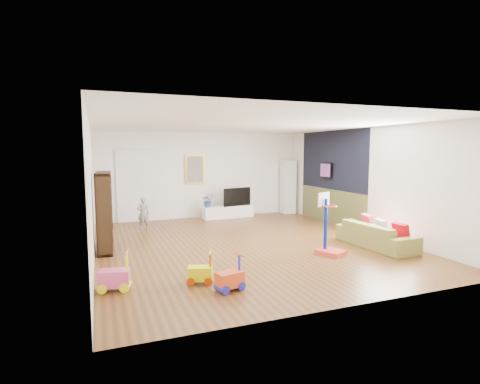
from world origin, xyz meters
name	(u,v)px	position (x,y,z in m)	size (l,w,h in m)	color
floor	(246,244)	(0.00, 0.00, 0.00)	(6.50, 7.50, 0.00)	brown
ceiling	(246,124)	(0.00, 0.00, 2.70)	(6.50, 7.50, 0.00)	white
wall_back	(202,175)	(0.00, 3.75, 1.35)	(6.50, 0.00, 2.70)	white
wall_front	(352,209)	(0.00, -3.75, 1.35)	(6.50, 0.00, 2.70)	white
wall_left	(91,190)	(-3.25, 0.00, 1.35)	(0.00, 7.50, 2.70)	white
wall_right	(364,181)	(3.25, 0.00, 1.35)	(0.00, 7.50, 2.70)	silver
navy_accent	(332,160)	(3.23, 1.40, 1.85)	(0.01, 3.20, 1.70)	black
olive_wainscot	(331,206)	(3.23, 1.40, 0.50)	(0.01, 3.20, 1.00)	brown
doorway	(142,187)	(-1.90, 3.71, 1.05)	(1.45, 0.06, 2.10)	white
painting_back	(195,169)	(-0.25, 3.71, 1.55)	(0.62, 0.06, 0.92)	gold
artwork_right	(326,170)	(3.17, 1.60, 1.55)	(0.04, 0.56, 0.46)	#7F3F8C
media_console	(228,212)	(0.71, 3.35, 0.19)	(1.62, 0.41, 0.38)	white
tall_cabinet	(288,187)	(2.93, 3.48, 0.90)	(0.42, 0.42, 1.81)	white
bookshelf	(104,212)	(-3.02, 0.52, 0.84)	(0.30, 1.15, 1.67)	black
sofa	(376,235)	(2.55, -1.31, 0.27)	(1.86, 0.73, 0.54)	olive
basketball_hoop	(332,224)	(1.28, -1.47, 0.64)	(0.44, 0.53, 1.27)	#D04131
ride_on_yellow	(200,268)	(-1.66, -2.14, 0.26)	(0.38, 0.24, 0.51)	#E5E600
ride_on_orange	(230,273)	(-1.32, -2.61, 0.27)	(0.41, 0.25, 0.54)	#DD481D
ride_on_pink	(114,271)	(-2.95, -1.98, 0.30)	(0.45, 0.28, 0.60)	#E1478A
child	(143,213)	(-2.01, 2.48, 0.44)	(0.32, 0.21, 0.88)	gray
tv	(235,197)	(0.97, 3.35, 0.67)	(1.00, 0.13, 0.58)	black
vase_plant	(208,200)	(0.06, 3.34, 0.59)	(0.38, 0.33, 0.42)	navy
pillow_left	(401,232)	(2.73, -1.85, 0.43)	(0.10, 0.38, 0.38)	#A90310
pillow_center	(382,227)	(2.72, -1.29, 0.43)	(0.09, 0.35, 0.35)	white
pillow_right	(368,223)	(2.76, -0.80, 0.43)	(0.11, 0.42, 0.42)	#B92B36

